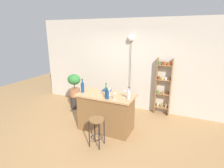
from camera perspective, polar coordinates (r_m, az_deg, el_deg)
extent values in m
plane|color=#A37A4C|center=(4.59, -3.53, -15.57)|extent=(12.00, 12.00, 0.00)
cube|color=#BCB2A3|center=(5.78, 5.30, 6.04)|extent=(6.40, 0.10, 2.80)
cube|color=brown|center=(4.61, -1.87, -9.05)|extent=(1.29, 0.65, 0.90)
cube|color=tan|center=(4.43, -1.93, -3.57)|extent=(1.40, 0.70, 0.04)
cylinder|color=black|center=(4.04, -7.16, -15.46)|extent=(0.02, 0.02, 0.60)
cylinder|color=black|center=(3.93, -4.09, -16.28)|extent=(0.02, 0.02, 0.60)
cylinder|color=black|center=(4.21, -5.45, -13.96)|extent=(0.02, 0.02, 0.60)
cylinder|color=black|center=(4.11, -2.48, -14.69)|extent=(0.02, 0.02, 0.60)
torus|color=black|center=(4.12, -4.76, -16.24)|extent=(0.25, 0.25, 0.02)
cylinder|color=brown|center=(3.92, -4.91, -11.08)|extent=(0.33, 0.33, 0.03)
cube|color=olive|center=(5.54, 13.70, -0.66)|extent=(0.02, 0.16, 1.70)
cube|color=olive|center=(5.48, 17.93, -1.16)|extent=(0.02, 0.16, 1.70)
cube|color=olive|center=(5.72, 15.32, -7.03)|extent=(0.40, 0.16, 0.02)
cylinder|color=beige|center=(5.72, 14.17, -6.20)|extent=(0.05, 0.05, 0.12)
cylinder|color=#AD7A38|center=(5.69, 15.36, -6.42)|extent=(0.05, 0.05, 0.12)
cylinder|color=beige|center=(5.69, 16.62, -6.54)|extent=(0.05, 0.05, 0.12)
cube|color=olive|center=(5.57, 15.64, -3.00)|extent=(0.40, 0.16, 0.02)
cylinder|color=#4C7033|center=(5.57, 14.25, -2.36)|extent=(0.06, 0.06, 0.08)
cylinder|color=#AD7A38|center=(5.55, 15.75, -2.56)|extent=(0.06, 0.06, 0.08)
cylinder|color=brown|center=(5.55, 16.94, -2.66)|extent=(0.06, 0.06, 0.08)
cube|color=olive|center=(5.45, 15.97, 1.23)|extent=(0.40, 0.16, 0.02)
cylinder|color=brown|center=(5.47, 14.41, 1.93)|extent=(0.07, 0.07, 0.08)
cylinder|color=gold|center=(5.44, 15.58, 1.77)|extent=(0.07, 0.07, 0.08)
cylinder|color=silver|center=(5.42, 16.55, 1.64)|extent=(0.07, 0.07, 0.08)
cylinder|color=#994C23|center=(5.42, 17.64, 1.54)|extent=(0.07, 0.07, 0.08)
cube|color=olive|center=(5.36, 16.32, 5.62)|extent=(0.40, 0.16, 0.02)
cylinder|color=#4C7033|center=(5.37, 14.66, 6.37)|extent=(0.07, 0.07, 0.09)
cylinder|color=brown|center=(5.35, 15.57, 6.27)|extent=(0.07, 0.07, 0.09)
cylinder|color=#994C23|center=(5.36, 16.27, 6.23)|extent=(0.07, 0.07, 0.09)
cylinder|color=#994C23|center=(5.35, 17.26, 6.13)|extent=(0.07, 0.07, 0.09)
cylinder|color=#994C23|center=(5.34, 18.02, 6.05)|extent=(0.07, 0.07, 0.09)
cylinder|color=#2D2823|center=(6.06, -11.43, -5.52)|extent=(0.30, 0.30, 0.41)
cylinder|color=#935B3D|center=(5.95, -11.60, -2.58)|extent=(0.34, 0.34, 0.24)
cylinder|color=brown|center=(5.88, -11.71, -0.72)|extent=(0.03, 0.03, 0.16)
ellipsoid|color=#2D7033|center=(5.82, -11.84, 1.41)|extent=(0.42, 0.37, 0.33)
cylinder|color=navy|center=(4.62, -9.22, -1.11)|extent=(0.08, 0.08, 0.24)
cylinder|color=navy|center=(4.57, -9.32, 0.88)|extent=(0.03, 0.03, 0.09)
cylinder|color=black|center=(4.56, -9.35, 1.52)|extent=(0.03, 0.03, 0.01)
cylinder|color=#B2B2B7|center=(4.11, 5.25, -3.47)|extent=(0.08, 0.08, 0.19)
cylinder|color=#B2B2B7|center=(4.07, 5.30, -1.68)|extent=(0.03, 0.03, 0.08)
cylinder|color=black|center=(4.06, 5.32, -1.09)|extent=(0.03, 0.03, 0.01)
cylinder|color=navy|center=(4.12, -1.51, -3.57)|extent=(0.08, 0.08, 0.17)
cylinder|color=navy|center=(4.08, -1.52, -2.03)|extent=(0.03, 0.03, 0.07)
cylinder|color=black|center=(4.07, -1.52, -1.51)|extent=(0.04, 0.04, 0.01)
cylinder|color=#236638|center=(4.23, -1.88, -2.56)|extent=(0.06, 0.06, 0.24)
cylinder|color=#236638|center=(4.18, -1.90, -0.43)|extent=(0.02, 0.02, 0.09)
cylinder|color=black|center=(4.16, -1.90, 0.25)|extent=(0.03, 0.03, 0.01)
cylinder|color=silver|center=(4.35, -0.86, -3.63)|extent=(0.06, 0.06, 0.00)
cylinder|color=silver|center=(4.34, -0.87, -3.14)|extent=(0.01, 0.01, 0.07)
cone|color=silver|center=(4.31, -0.87, -2.14)|extent=(0.07, 0.07, 0.08)
cylinder|color=silver|center=(4.24, 4.06, -4.22)|extent=(0.06, 0.06, 0.00)
cylinder|color=silver|center=(4.22, 4.07, -3.72)|extent=(0.01, 0.01, 0.07)
cone|color=silver|center=(4.20, 4.09, -2.69)|extent=(0.07, 0.07, 0.08)
cylinder|color=silver|center=(4.08, 0.88, -5.00)|extent=(0.06, 0.06, 0.00)
cylinder|color=silver|center=(4.07, 0.89, -4.48)|extent=(0.01, 0.01, 0.07)
cone|color=silver|center=(4.04, 0.89, -3.41)|extent=(0.07, 0.07, 0.08)
cube|color=navy|center=(4.68, -1.69, -2.00)|extent=(0.21, 0.16, 0.03)
cylinder|color=black|center=(5.71, 5.72, 2.99)|extent=(0.01, 0.01, 2.23)
sphere|color=white|center=(5.56, 6.04, 14.25)|extent=(0.20, 0.20, 0.20)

